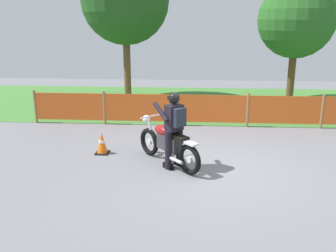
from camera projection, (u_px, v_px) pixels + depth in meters
name	position (u px, v px, depth m)	size (l,w,h in m)	color
ground	(217.00, 169.00, 8.19)	(24.00, 24.00, 0.02)	slate
grass_verge	(207.00, 103.00, 14.41)	(24.00, 6.36, 0.01)	#427A33
barrier_fence	(211.00, 109.00, 11.21)	(11.04, 0.08, 1.05)	olive
tree_leftmost	(125.00, 1.00, 14.14)	(3.37, 3.37, 5.52)	brown
tree_near_left	(296.00, 20.00, 13.91)	(2.89, 2.89, 4.58)	brown
motorcycle_lead	(168.00, 143.00, 8.30)	(1.51, 1.67, 1.01)	black
rider_lead	(174.00, 126.00, 8.00)	(0.75, 0.77, 1.69)	black
traffic_cone	(102.00, 143.00, 9.02)	(0.32, 0.32, 0.53)	black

